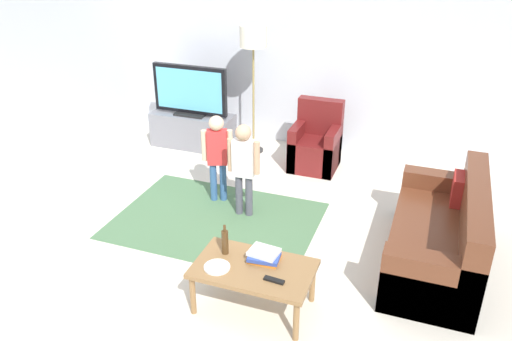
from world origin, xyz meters
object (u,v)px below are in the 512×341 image
at_px(floor_lamp, 253,43).
at_px(bottle, 225,242).
at_px(tv_stand, 193,131).
at_px(child_near_tv, 217,151).
at_px(child_center, 244,162).
at_px(tv_remote, 274,280).
at_px(couch, 444,239).
at_px(plate, 217,267).
at_px(armchair, 316,146).
at_px(tv, 190,91).
at_px(book_stack, 264,256).
at_px(coffee_table, 254,272).

height_order(floor_lamp, bottle, floor_lamp).
bearing_deg(tv_stand, floor_lamp, 9.73).
bearing_deg(child_near_tv, child_center, -26.79).
height_order(child_center, tv_remote, child_center).
xyz_separation_m(couch, plate, (-1.76, -1.32, 0.14)).
relative_size(armchair, plate, 4.09).
bearing_deg(armchair, child_center, -106.14).
height_order(tv, book_stack, tv).
bearing_deg(couch, tv_stand, 153.35).
distance_m(child_near_tv, bottle, 1.71).
bearing_deg(plate, floor_lamp, 105.42).
distance_m(book_stack, bottle, 0.36).
xyz_separation_m(floor_lamp, child_center, (0.53, -1.71, -0.89)).
relative_size(tv, armchair, 1.22).
height_order(tv, coffee_table, tv).
relative_size(tv_stand, couch, 0.67).
distance_m(child_near_tv, book_stack, 1.88).
xyz_separation_m(armchair, coffee_table, (0.21, -2.94, 0.07)).
bearing_deg(couch, tv, 153.63).
bearing_deg(coffee_table, book_stack, 66.55).
height_order(floor_lamp, coffee_table, floor_lamp).
distance_m(couch, child_near_tv, 2.60).
bearing_deg(child_near_tv, coffee_table, -57.05).
height_order(couch, book_stack, couch).
xyz_separation_m(tv_stand, child_center, (1.41, -1.55, 0.41)).
bearing_deg(floor_lamp, plate, -74.58).
xyz_separation_m(floor_lamp, book_stack, (1.23, -3.01, -1.08)).
height_order(child_near_tv, coffee_table, child_near_tv).
xyz_separation_m(armchair, child_near_tv, (-0.84, -1.31, 0.34)).
height_order(child_near_tv, child_center, child_center).
bearing_deg(tv_remote, plate, -175.38).
xyz_separation_m(tv_stand, tv, (-0.00, -0.02, 0.60)).
bearing_deg(floor_lamp, child_center, -72.85).
relative_size(child_near_tv, book_stack, 3.79).
height_order(couch, plate, couch).
xyz_separation_m(tv, coffee_table, (2.06, -2.96, -0.48)).
height_order(tv_stand, couch, couch).
height_order(armchair, child_near_tv, child_near_tv).
bearing_deg(tv_stand, tv_remote, -53.62).
relative_size(tv_stand, floor_lamp, 0.67).
relative_size(couch, child_center, 1.66).
distance_m(tv_stand, child_near_tv, 1.73).
xyz_separation_m(armchair, tv_remote, (0.43, -3.06, 0.13)).
xyz_separation_m(tv, book_stack, (2.11, -2.84, -0.38)).
relative_size(tv_stand, coffee_table, 1.20).
distance_m(tv, plate, 3.58).
bearing_deg(bottle, plate, -84.73).
bearing_deg(floor_lamp, tv, -168.96).
relative_size(armchair, bottle, 3.20).
xyz_separation_m(tv_stand, coffee_table, (2.06, -2.98, 0.13)).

